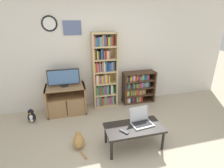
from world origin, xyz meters
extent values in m
plane|color=#BCAD93|center=(0.00, 0.00, 0.00)|extent=(18.00, 18.00, 0.00)
cube|color=silver|center=(0.00, 2.15, 1.30)|extent=(6.75, 0.06, 2.60)
torus|color=black|center=(-1.12, 2.10, 1.98)|extent=(0.32, 0.03, 0.32)
cylinder|color=white|center=(-1.12, 2.10, 1.98)|extent=(0.26, 0.02, 0.26)
cube|color=silver|center=(-0.66, 2.11, 1.89)|extent=(0.43, 0.01, 0.33)
cube|color=slate|center=(-0.66, 2.10, 1.89)|extent=(0.39, 0.02, 0.30)
cube|color=#9E754C|center=(-1.35, 1.85, 0.33)|extent=(0.04, 0.49, 0.67)
cube|color=#9E754C|center=(-0.51, 1.85, 0.33)|extent=(0.04, 0.49, 0.67)
cube|color=#9E754C|center=(-0.93, 1.85, 0.65)|extent=(0.87, 0.49, 0.04)
cube|color=#9E754C|center=(-0.93, 1.85, 0.02)|extent=(0.87, 0.49, 0.04)
cube|color=#9E754C|center=(-0.93, 1.85, 0.40)|extent=(0.80, 0.45, 0.04)
cube|color=#9E754C|center=(-1.13, 1.62, 0.22)|extent=(0.38, 0.02, 0.36)
cube|color=#9E754C|center=(-0.73, 1.62, 0.22)|extent=(0.38, 0.02, 0.36)
cylinder|color=black|center=(-0.94, 1.85, 0.69)|extent=(0.18, 0.18, 0.04)
cube|color=black|center=(-0.94, 1.85, 0.88)|extent=(0.69, 0.05, 0.35)
cube|color=#4770A8|center=(-0.94, 1.82, 0.88)|extent=(0.65, 0.01, 0.31)
cube|color=tan|center=(-0.26, 1.96, 0.90)|extent=(0.04, 0.27, 1.80)
cube|color=tan|center=(0.29, 1.96, 0.90)|extent=(0.04, 0.27, 1.80)
cube|color=tan|center=(0.01, 2.09, 0.90)|extent=(0.58, 0.02, 1.80)
cube|color=tan|center=(0.01, 1.96, 0.02)|extent=(0.51, 0.23, 0.04)
cube|color=tan|center=(0.01, 1.96, 0.31)|extent=(0.51, 0.23, 0.04)
cube|color=tan|center=(0.01, 1.96, 0.61)|extent=(0.51, 0.23, 0.04)
cube|color=tan|center=(0.01, 1.96, 0.90)|extent=(0.51, 0.23, 0.04)
cube|color=tan|center=(0.01, 1.96, 1.19)|extent=(0.51, 0.23, 0.04)
cube|color=tan|center=(0.01, 1.96, 1.49)|extent=(0.51, 0.23, 0.04)
cube|color=tan|center=(0.01, 1.96, 1.78)|extent=(0.51, 0.23, 0.04)
cube|color=#9E4293|center=(-0.22, 1.97, 0.15)|extent=(0.03, 0.20, 0.23)
cube|color=white|center=(-0.19, 1.97, 0.16)|extent=(0.02, 0.21, 0.24)
cube|color=#5B9389|center=(-0.16, 1.98, 0.15)|extent=(0.03, 0.17, 0.23)
cube|color=#388947|center=(-0.12, 1.98, 0.16)|extent=(0.04, 0.17, 0.24)
cube|color=red|center=(-0.08, 1.97, 0.14)|extent=(0.04, 0.20, 0.21)
cube|color=#93704C|center=(-0.04, 1.97, 0.13)|extent=(0.03, 0.20, 0.19)
cube|color=#5B9389|center=(0.00, 1.97, 0.15)|extent=(0.04, 0.19, 0.23)
cube|color=#93704C|center=(0.04, 1.97, 0.16)|extent=(0.03, 0.19, 0.24)
cube|color=#93704C|center=(0.07, 1.97, 0.13)|extent=(0.04, 0.19, 0.19)
cube|color=#9E4293|center=(0.11, 1.97, 0.15)|extent=(0.03, 0.18, 0.22)
cube|color=#9E4293|center=(0.14, 1.98, 0.13)|extent=(0.03, 0.18, 0.20)
cube|color=#93704C|center=(0.17, 1.98, 0.15)|extent=(0.03, 0.18, 0.23)
cube|color=#759EB7|center=(0.21, 1.98, 0.15)|extent=(0.04, 0.17, 0.22)
cube|color=#388947|center=(-0.22, 1.97, 0.44)|extent=(0.03, 0.20, 0.22)
cube|color=#93704C|center=(-0.19, 1.98, 0.43)|extent=(0.03, 0.17, 0.20)
cube|color=#388947|center=(-0.16, 1.97, 0.45)|extent=(0.03, 0.18, 0.23)
cube|color=#2856A8|center=(-0.14, 1.98, 0.45)|extent=(0.02, 0.17, 0.24)
cube|color=red|center=(-0.11, 1.97, 0.43)|extent=(0.03, 0.20, 0.20)
cube|color=#388947|center=(-0.08, 1.98, 0.45)|extent=(0.03, 0.16, 0.24)
cube|color=#388947|center=(-0.05, 1.98, 0.43)|extent=(0.03, 0.18, 0.21)
cube|color=#9E4293|center=(-0.01, 1.97, 0.44)|extent=(0.03, 0.18, 0.22)
cube|color=#B75B70|center=(0.02, 1.98, 0.44)|extent=(0.02, 0.16, 0.22)
cube|color=#759EB7|center=(0.04, 1.97, 0.44)|extent=(0.02, 0.21, 0.21)
cube|color=#388947|center=(0.08, 1.97, 0.45)|extent=(0.03, 0.20, 0.24)
cube|color=#232328|center=(0.10, 1.98, 0.43)|extent=(0.02, 0.18, 0.19)
cube|color=#232328|center=(0.13, 1.97, 0.43)|extent=(0.02, 0.21, 0.20)
cube|color=white|center=(0.16, 1.97, 0.44)|extent=(0.04, 0.19, 0.23)
cube|color=#388947|center=(0.21, 1.98, 0.43)|extent=(0.04, 0.18, 0.20)
cube|color=red|center=(-0.23, 1.97, 0.73)|extent=(0.02, 0.21, 0.22)
cube|color=white|center=(-0.19, 1.97, 0.73)|extent=(0.04, 0.21, 0.21)
cube|color=gold|center=(-0.16, 1.97, 0.73)|extent=(0.03, 0.19, 0.21)
cube|color=#9E4293|center=(-0.11, 1.97, 0.72)|extent=(0.04, 0.19, 0.19)
cube|color=gold|center=(-0.06, 1.97, 0.72)|extent=(0.04, 0.19, 0.19)
cube|color=#93704C|center=(-0.02, 1.97, 0.73)|extent=(0.04, 0.19, 0.22)
cube|color=white|center=(0.02, 1.97, 0.73)|extent=(0.02, 0.19, 0.22)
cube|color=gold|center=(0.05, 1.98, 0.73)|extent=(0.03, 0.16, 0.20)
cube|color=#9E4293|center=(0.08, 1.98, 0.73)|extent=(0.02, 0.16, 0.22)
cube|color=gold|center=(0.11, 1.98, 0.72)|extent=(0.04, 0.18, 0.19)
cube|color=gold|center=(-0.23, 1.97, 1.02)|extent=(0.02, 0.20, 0.20)
cube|color=red|center=(-0.19, 1.97, 1.03)|extent=(0.03, 0.21, 0.23)
cube|color=#759EB7|center=(-0.16, 1.97, 1.02)|extent=(0.02, 0.20, 0.20)
cube|color=red|center=(-0.14, 1.97, 1.01)|extent=(0.02, 0.20, 0.18)
cube|color=#93704C|center=(-0.11, 1.97, 1.03)|extent=(0.03, 0.21, 0.23)
cube|color=#9E4293|center=(-0.08, 1.98, 1.01)|extent=(0.03, 0.17, 0.19)
cube|color=#93704C|center=(-0.05, 1.97, 1.03)|extent=(0.04, 0.21, 0.23)
cube|color=white|center=(-0.01, 1.97, 1.03)|extent=(0.02, 0.21, 0.23)
cube|color=#759EB7|center=(0.01, 1.97, 1.01)|extent=(0.02, 0.20, 0.19)
cube|color=#2856A8|center=(0.04, 1.98, 1.03)|extent=(0.03, 0.17, 0.23)
cube|color=#232328|center=(0.07, 1.98, 1.03)|extent=(0.03, 0.17, 0.22)
cube|color=#2856A8|center=(0.10, 1.97, 1.02)|extent=(0.02, 0.19, 0.20)
cube|color=#2856A8|center=(0.14, 1.97, 1.01)|extent=(0.04, 0.20, 0.20)
cube|color=#93704C|center=(0.18, 1.97, 1.03)|extent=(0.04, 0.19, 0.22)
cube|color=#2856A8|center=(0.21, 1.97, 1.03)|extent=(0.03, 0.19, 0.22)
cube|color=orange|center=(-0.23, 1.97, 1.32)|extent=(0.02, 0.20, 0.23)
cube|color=#232328|center=(-0.20, 1.97, 1.33)|extent=(0.03, 0.20, 0.25)
cube|color=gold|center=(-0.16, 1.97, 1.31)|extent=(0.03, 0.21, 0.19)
cube|color=#232328|center=(-0.13, 1.97, 1.30)|extent=(0.03, 0.21, 0.18)
cube|color=#232328|center=(-0.10, 1.98, 1.30)|extent=(0.02, 0.17, 0.18)
cube|color=#2856A8|center=(-0.07, 1.97, 1.32)|extent=(0.03, 0.20, 0.22)
cube|color=#232328|center=(-0.03, 1.98, 1.32)|extent=(0.03, 0.17, 0.22)
cube|color=#93704C|center=(0.00, 1.98, 1.31)|extent=(0.03, 0.17, 0.19)
cube|color=red|center=(0.04, 1.97, 1.31)|extent=(0.03, 0.21, 0.19)
cube|color=white|center=(0.07, 1.98, 1.30)|extent=(0.04, 0.18, 0.18)
cube|color=#93704C|center=(0.12, 1.98, 1.31)|extent=(0.03, 0.17, 0.19)
cube|color=#B75B70|center=(-0.22, 1.97, 1.62)|extent=(0.03, 0.21, 0.23)
cube|color=#388947|center=(-0.19, 1.97, 1.60)|extent=(0.02, 0.20, 0.18)
cube|color=#2856A8|center=(-0.16, 1.97, 1.60)|extent=(0.04, 0.19, 0.18)
cube|color=#B75B70|center=(-0.13, 1.98, 1.60)|extent=(0.02, 0.16, 0.19)
cube|color=#5B9389|center=(-0.10, 1.97, 1.60)|extent=(0.04, 0.21, 0.20)
cube|color=#759EB7|center=(-0.06, 1.97, 1.60)|extent=(0.02, 0.21, 0.19)
cube|color=#B75B70|center=(-0.04, 1.97, 1.62)|extent=(0.02, 0.18, 0.23)
cube|color=gold|center=(-0.02, 1.98, 1.62)|extent=(0.03, 0.16, 0.24)
cube|color=#2856A8|center=(0.01, 1.97, 1.62)|extent=(0.02, 0.20, 0.24)
cube|color=red|center=(0.04, 1.98, 1.60)|extent=(0.02, 0.17, 0.19)
cube|color=#232328|center=(0.07, 1.98, 1.63)|extent=(0.02, 0.17, 0.25)
cube|color=gold|center=(0.10, 1.97, 1.60)|extent=(0.04, 0.18, 0.19)
cube|color=#388947|center=(0.14, 1.97, 1.62)|extent=(0.02, 0.20, 0.22)
cube|color=#9E4293|center=(0.16, 1.97, 1.60)|extent=(0.02, 0.19, 0.19)
cube|color=red|center=(0.18, 1.97, 1.60)|extent=(0.02, 0.19, 0.20)
cube|color=#472D1E|center=(0.50, 1.95, 0.41)|extent=(0.04, 0.30, 0.82)
cube|color=#472D1E|center=(1.29, 1.95, 0.41)|extent=(0.04, 0.30, 0.82)
cube|color=#472D1E|center=(0.90, 2.09, 0.41)|extent=(0.82, 0.02, 0.82)
cube|color=#472D1E|center=(0.90, 1.95, 0.02)|extent=(0.75, 0.27, 0.04)
cube|color=#472D1E|center=(0.90, 1.95, 0.21)|extent=(0.75, 0.27, 0.04)
cube|color=#472D1E|center=(0.90, 1.95, 0.41)|extent=(0.75, 0.27, 0.04)
cube|color=#472D1E|center=(0.90, 1.95, 0.61)|extent=(0.75, 0.27, 0.04)
cube|color=#472D1E|center=(0.90, 1.95, 0.80)|extent=(0.75, 0.27, 0.04)
cube|color=#93704C|center=(0.54, 1.96, 0.10)|extent=(0.03, 0.21, 0.12)
cube|color=white|center=(0.58, 1.95, 0.10)|extent=(0.03, 0.24, 0.13)
cube|color=white|center=(0.62, 1.95, 0.11)|extent=(0.03, 0.24, 0.14)
cube|color=#759EB7|center=(0.65, 1.96, 0.10)|extent=(0.02, 0.22, 0.14)
cube|color=#232328|center=(0.68, 1.95, 0.10)|extent=(0.04, 0.23, 0.13)
cube|color=#9E4293|center=(0.72, 1.97, 0.11)|extent=(0.03, 0.19, 0.15)
cube|color=red|center=(0.76, 1.96, 0.10)|extent=(0.04, 0.19, 0.13)
cube|color=#232328|center=(0.79, 1.96, 0.10)|extent=(0.02, 0.20, 0.12)
cube|color=#388947|center=(0.82, 1.96, 0.11)|extent=(0.03, 0.21, 0.15)
cube|color=white|center=(0.85, 1.95, 0.11)|extent=(0.02, 0.23, 0.14)
cube|color=#2856A8|center=(0.87, 1.96, 0.11)|extent=(0.02, 0.19, 0.15)
cube|color=orange|center=(0.90, 1.95, 0.11)|extent=(0.04, 0.24, 0.15)
cube|color=#759EB7|center=(0.93, 1.96, 0.10)|extent=(0.02, 0.21, 0.13)
cube|color=red|center=(0.97, 1.96, 0.10)|extent=(0.04, 0.21, 0.13)
cube|color=red|center=(0.54, 1.95, 0.30)|extent=(0.02, 0.24, 0.13)
cube|color=gold|center=(0.56, 1.95, 0.30)|extent=(0.03, 0.23, 0.14)
cube|color=white|center=(0.60, 1.96, 0.29)|extent=(0.03, 0.19, 0.12)
cube|color=#388947|center=(0.63, 1.96, 0.30)|extent=(0.03, 0.19, 0.14)
cube|color=orange|center=(0.66, 1.95, 0.30)|extent=(0.02, 0.24, 0.14)
cube|color=#388947|center=(0.69, 1.96, 0.30)|extent=(0.04, 0.22, 0.13)
cube|color=#5B9389|center=(0.74, 1.96, 0.30)|extent=(0.04, 0.21, 0.14)
cube|color=orange|center=(0.78, 1.95, 0.30)|extent=(0.04, 0.23, 0.14)
cube|color=red|center=(0.81, 1.96, 0.30)|extent=(0.02, 0.20, 0.14)
cube|color=orange|center=(0.84, 1.96, 0.30)|extent=(0.03, 0.20, 0.14)
cube|color=#9E4293|center=(0.87, 1.95, 0.31)|extent=(0.02, 0.24, 0.15)
cube|color=orange|center=(0.90, 1.95, 0.29)|extent=(0.04, 0.24, 0.12)
cube|color=#5B9389|center=(0.94, 1.95, 0.30)|extent=(0.03, 0.23, 0.14)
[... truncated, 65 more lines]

